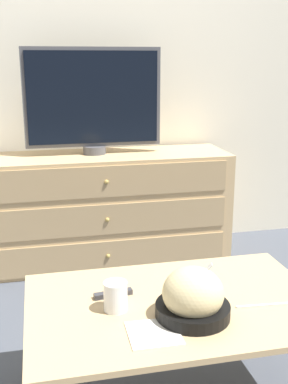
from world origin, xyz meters
TOP-DOWN VIEW (x-y plane):
  - ground_plane at (0.00, 0.00)m, footprint 12.00×12.00m
  - wall_back at (0.00, 0.03)m, footprint 12.00×0.05m
  - dresser at (0.06, -0.25)m, footprint 1.48×0.45m
  - tv at (0.03, -0.21)m, footprint 0.77×0.13m
  - coffee_table at (0.13, -1.54)m, footprint 0.99×0.64m
  - takeout_bowl at (0.16, -1.64)m, footprint 0.24×0.24m
  - drink_cup at (-0.07, -1.54)m, footprint 0.08×0.08m
  - napkin at (0.02, -1.71)m, footprint 0.16×0.16m
  - knife at (0.42, -1.63)m, footprint 0.20×0.03m
  - remote_control at (-0.06, -1.45)m, footprint 0.14×0.04m

SIDE VIEW (x-z plane):
  - ground_plane at x=0.00m, z-range 0.00..0.00m
  - dresser at x=0.06m, z-range 0.00..0.64m
  - coffee_table at x=0.13m, z-range 0.15..0.53m
  - napkin at x=0.02m, z-range 0.38..0.38m
  - knife at x=0.42m, z-range 0.38..0.39m
  - remote_control at x=-0.06m, z-range 0.38..0.40m
  - drink_cup at x=-0.07m, z-range 0.37..0.47m
  - takeout_bowl at x=0.16m, z-range 0.36..0.53m
  - tv at x=0.03m, z-range 0.65..1.24m
  - wall_back at x=0.00m, z-range 0.00..2.60m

